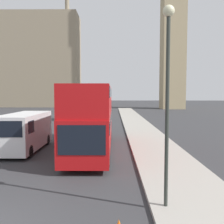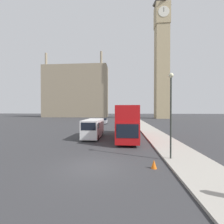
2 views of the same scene
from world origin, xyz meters
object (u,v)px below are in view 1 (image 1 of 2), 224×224
white_van (25,131)px  street_lamp (168,78)px  parked_sedan (65,115)px  red_double_decker_bus (92,115)px

white_van → street_lamp: bearing=-48.1°
street_lamp → parked_sedan: street_lamp is taller
red_double_decker_bus → parked_sedan: 21.68m
red_double_decker_bus → street_lamp: bearing=-70.1°
white_van → parked_sedan: white_van is taller
white_van → street_lamp: street_lamp is taller
parked_sedan → street_lamp: bearing=-73.0°
street_lamp → red_double_decker_bus: bearing=109.9°
red_double_decker_bus → white_van: (-4.44, -0.17, -1.03)m
red_double_decker_bus → parked_sedan: size_ratio=2.50×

